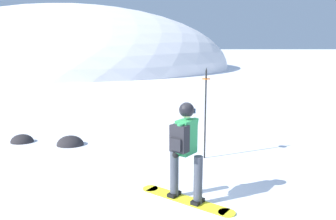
# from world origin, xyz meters

# --- Properties ---
(ground_plane) EXTENTS (300.00, 300.00, 0.00)m
(ground_plane) POSITION_xyz_m (0.00, 0.00, 0.00)
(ground_plane) COLOR white
(ridge_peak_main) EXTENTS (34.35, 30.92, 13.46)m
(ridge_peak_main) POSITION_xyz_m (-10.33, 32.95, 0.00)
(ridge_peak_main) COLOR white
(ridge_peak_main) RESTS_ON ground
(snowboarder_main) EXTENTS (1.54, 1.21, 1.71)m
(snowboarder_main) POSITION_xyz_m (0.46, 0.13, 0.92)
(snowboarder_main) COLOR yellow
(snowboarder_main) RESTS_ON ground
(piste_marker_near) EXTENTS (0.20, 0.20, 2.13)m
(piste_marker_near) POSITION_xyz_m (1.05, 2.37, 1.21)
(piste_marker_near) COLOR black
(piste_marker_near) RESTS_ON ground
(rock_mid) EXTENTS (0.71, 0.60, 0.50)m
(rock_mid) POSITION_xyz_m (-2.41, 3.44, 0.00)
(rock_mid) COLOR #282628
(rock_mid) RESTS_ON ground
(rock_small) EXTENTS (0.61, 0.52, 0.43)m
(rock_small) POSITION_xyz_m (-3.80, 3.72, 0.00)
(rock_small) COLOR #282628
(rock_small) RESTS_ON ground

